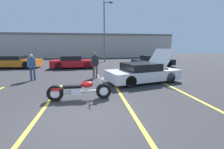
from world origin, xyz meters
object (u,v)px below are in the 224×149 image
object	(u,v)px
spectator_midground	(95,63)
light_pole	(105,29)
spectator_near_motorcycle	(32,65)
motorcycle	(80,90)
spectator_by_show_car	(157,60)
parked_car_mid_row	(73,62)
show_car_hood_open	(143,73)
parked_car_left_row	(14,62)
parked_car_right_row	(153,61)

from	to	relation	value
spectator_midground	light_pole	bearing A→B (deg)	80.91
spectator_near_motorcycle	spectator_midground	world-z (taller)	spectator_midground
motorcycle	spectator_by_show_car	xyz separation A→B (m)	(5.38, 4.78, 0.72)
parked_car_mid_row	spectator_midground	bearing A→B (deg)	-70.11
show_car_hood_open	parked_car_left_row	world-z (taller)	show_car_hood_open
parked_car_right_row	spectator_midground	distance (m)	7.71
parked_car_right_row	motorcycle	bearing A→B (deg)	-135.48
spectator_near_motorcycle	parked_car_left_row	bearing A→B (deg)	122.24
spectator_near_motorcycle	spectator_midground	distance (m)	3.91
parked_car_right_row	spectator_by_show_car	xyz separation A→B (m)	(-1.47, -4.14, 0.54)
parked_car_left_row	spectator_by_show_car	size ratio (longest dim) A/B	2.64
spectator_near_motorcycle	spectator_by_show_car	size ratio (longest dim) A/B	0.89
light_pole	parked_car_mid_row	size ratio (longest dim) A/B	1.87
spectator_by_show_car	parked_car_left_row	bearing A→B (deg)	157.25
motorcycle	spectator_near_motorcycle	bearing A→B (deg)	127.06
spectator_midground	show_car_hood_open	bearing A→B (deg)	-31.49
parked_car_left_row	spectator_midground	bearing A→B (deg)	-32.05
spectator_by_show_car	parked_car_mid_row	bearing A→B (deg)	147.40
spectator_midground	motorcycle	bearing A→B (deg)	-100.00
parked_car_left_row	parked_car_right_row	xyz separation A→B (m)	(13.79, -1.03, -0.03)
parked_car_left_row	parked_car_mid_row	world-z (taller)	same
show_car_hood_open	spectator_midground	world-z (taller)	show_car_hood_open
parked_car_right_row	parked_car_mid_row	xyz separation A→B (m)	(-8.08, 0.09, 0.01)
parked_car_mid_row	spectator_by_show_car	distance (m)	7.86
show_car_hood_open	spectator_near_motorcycle	xyz separation A→B (m)	(-6.67, 1.42, 0.40)
light_pole	spectator_midground	distance (m)	11.22
parked_car_mid_row	spectator_midground	world-z (taller)	spectator_midground
show_car_hood_open	parked_car_mid_row	distance (m)	8.01
parked_car_left_row	spectator_near_motorcycle	bearing A→B (deg)	-53.17
spectator_by_show_car	motorcycle	bearing A→B (deg)	-138.38
light_pole	show_car_hood_open	xyz separation A→B (m)	(1.07, -12.28, -3.74)
show_car_hood_open	spectator_by_show_car	xyz separation A→B (m)	(1.87, 2.24, 0.54)
spectator_by_show_car	show_car_hood_open	bearing A→B (deg)	-129.83
spectator_near_motorcycle	parked_car_mid_row	bearing A→B (deg)	69.03
motorcycle	spectator_by_show_car	size ratio (longest dim) A/B	1.37
light_pole	show_car_hood_open	size ratio (longest dim) A/B	1.72
motorcycle	parked_car_left_row	size ratio (longest dim) A/B	0.52
light_pole	parked_car_left_row	xyz separation A→B (m)	(-9.37, -4.87, -3.72)
parked_car_left_row	spectator_by_show_car	distance (m)	13.36
motorcycle	spectator_midground	bearing A→B (deg)	78.51
spectator_by_show_car	spectator_midground	distance (m)	4.67
show_car_hood_open	spectator_by_show_car	size ratio (longest dim) A/B	2.49
show_car_hood_open	spectator_by_show_car	distance (m)	2.97
motorcycle	light_pole	bearing A→B (deg)	79.16
motorcycle	spectator_near_motorcycle	world-z (taller)	spectator_near_motorcycle
light_pole	show_car_hood_open	distance (m)	12.88
light_pole	spectator_midground	world-z (taller)	light_pole
light_pole	spectator_by_show_car	size ratio (longest dim) A/B	4.28
parked_car_left_row	parked_car_mid_row	distance (m)	5.79
parked_car_right_row	spectator_midground	bearing A→B (deg)	-150.45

